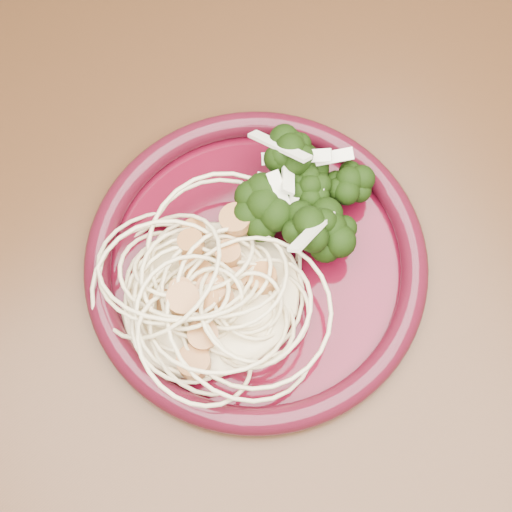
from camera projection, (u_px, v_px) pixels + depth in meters
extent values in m
plane|color=brown|center=(203.00, 460.00, 1.19)|extent=(3.50, 3.50, 0.00)
cube|color=#472814|center=(132.00, 362.00, 0.51)|extent=(1.20, 0.80, 0.04)
cylinder|color=#472814|center=(399.00, 42.00, 1.07)|extent=(0.06, 0.06, 0.71)
cylinder|color=#450714|center=(256.00, 265.00, 0.52)|extent=(0.29, 0.29, 0.01)
torus|color=#450D19|center=(256.00, 261.00, 0.51)|extent=(0.29, 0.29, 0.02)
ellipsoid|color=beige|center=(211.00, 293.00, 0.49)|extent=(0.15, 0.14, 0.03)
ellipsoid|color=black|center=(310.00, 207.00, 0.51)|extent=(0.11, 0.15, 0.05)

